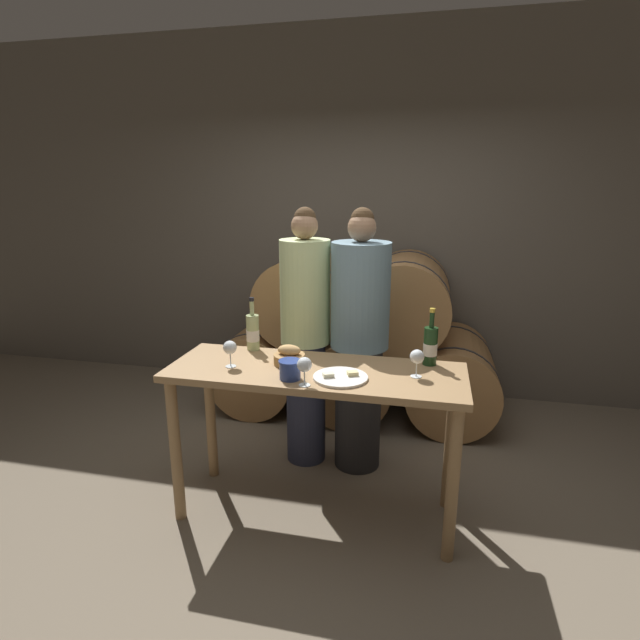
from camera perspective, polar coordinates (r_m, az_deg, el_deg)
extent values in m
plane|color=#726654|center=(3.20, -0.49, -20.97)|extent=(10.00, 10.00, 0.00)
cube|color=#60594F|center=(4.60, 5.41, 11.57)|extent=(10.00, 0.12, 3.20)
cylinder|color=#9E7042|center=(4.48, -6.27, -4.90)|extent=(0.71, 0.93, 0.71)
cylinder|color=#2D2D33|center=(4.22, -7.58, -6.24)|extent=(0.72, 0.02, 0.72)
cylinder|color=#2D2D33|center=(4.75, -5.11, -3.70)|extent=(0.72, 0.02, 0.72)
cylinder|color=#9E7042|center=(4.30, 3.97, -5.73)|extent=(0.71, 0.93, 0.71)
cylinder|color=#2D2D33|center=(4.03, 3.31, -7.21)|extent=(0.72, 0.02, 0.72)
cylinder|color=#2D2D33|center=(4.57, 4.55, -4.42)|extent=(0.72, 0.02, 0.72)
cylinder|color=#9E7042|center=(4.26, 14.78, -6.41)|extent=(0.71, 0.93, 0.71)
cylinder|color=#2D2D33|center=(3.99, 14.89, -7.96)|extent=(0.72, 0.02, 0.72)
cylinder|color=#2D2D33|center=(4.54, 14.68, -5.05)|extent=(0.72, 0.02, 0.72)
cylinder|color=#9E7042|center=(4.19, -1.31, 2.81)|extent=(0.71, 0.93, 0.71)
cylinder|color=#2D2D33|center=(3.91, -2.37, 1.90)|extent=(0.72, 0.02, 0.72)
cylinder|color=#2D2D33|center=(4.47, -0.39, 3.61)|extent=(0.72, 0.02, 0.72)
cylinder|color=#9E7042|center=(4.07, 9.73, 2.23)|extent=(0.71, 0.93, 0.71)
cylinder|color=#2D2D33|center=(3.79, 9.47, 1.25)|extent=(0.72, 0.02, 0.72)
cylinder|color=#2D2D33|center=(4.36, 9.96, 3.09)|extent=(0.72, 0.02, 0.72)
cylinder|color=#99754C|center=(3.03, -16.17, -14.19)|extent=(0.06, 0.06, 0.87)
cylinder|color=#99754C|center=(2.71, 14.91, -17.84)|extent=(0.06, 0.06, 0.87)
cylinder|color=#99754C|center=(3.39, -12.41, -10.61)|extent=(0.06, 0.06, 0.87)
cylinder|color=#99754C|center=(3.11, 14.66, -13.24)|extent=(0.06, 0.06, 0.87)
cube|color=#99754C|center=(2.77, -0.53, -6.02)|extent=(1.64, 0.58, 0.04)
cylinder|color=#2D334C|center=(3.51, -1.62, -9.27)|extent=(0.27, 0.27, 0.87)
cylinder|color=beige|center=(3.27, -1.72, 3.19)|extent=(0.33, 0.33, 0.69)
sphere|color=#997051|center=(3.21, -1.78, 10.71)|extent=(0.17, 0.17, 0.17)
sphere|color=#47331E|center=(3.21, -1.74, 11.56)|extent=(0.14, 0.14, 0.14)
cylinder|color=#232326|center=(3.45, 4.37, -9.84)|extent=(0.31, 0.31, 0.86)
cylinder|color=gray|center=(3.20, 4.65, 2.79)|extent=(0.38, 0.38, 0.68)
sphere|color=#997051|center=(3.13, 4.82, 10.49)|extent=(0.18, 0.18, 0.18)
sphere|color=#47331E|center=(3.14, 4.87, 11.40)|extent=(0.15, 0.15, 0.15)
cylinder|color=#193819|center=(2.86, 12.49, -2.94)|extent=(0.08, 0.08, 0.22)
cylinder|color=#193819|center=(2.82, 12.67, 0.00)|extent=(0.03, 0.03, 0.09)
cylinder|color=gold|center=(2.81, 12.74, 1.09)|extent=(0.03, 0.03, 0.02)
cylinder|color=white|center=(2.87, 12.47, -3.27)|extent=(0.08, 0.08, 0.07)
cylinder|color=#ADBC7F|center=(3.08, -7.69, -1.43)|extent=(0.08, 0.08, 0.22)
cylinder|color=#ADBC7F|center=(3.04, -7.79, 1.34)|extent=(0.03, 0.03, 0.09)
cylinder|color=black|center=(3.02, -7.83, 2.36)|extent=(0.03, 0.03, 0.02)
cylinder|color=white|center=(3.08, -7.68, -1.74)|extent=(0.08, 0.08, 0.07)
cylinder|color=navy|center=(2.62, -3.45, -5.69)|extent=(0.11, 0.11, 0.10)
cylinder|color=navy|center=(2.60, -3.47, -4.76)|extent=(0.12, 0.12, 0.01)
cylinder|color=#A87F4C|center=(2.83, -3.53, -4.49)|extent=(0.18, 0.18, 0.06)
ellipsoid|color=tan|center=(2.82, -3.55, -3.45)|extent=(0.13, 0.08, 0.06)
cylinder|color=white|center=(2.63, 2.36, -6.57)|extent=(0.29, 0.29, 0.01)
cube|color=beige|center=(2.64, 3.75, -6.10)|extent=(0.07, 0.06, 0.02)
cube|color=beige|center=(2.61, 0.96, -6.30)|extent=(0.07, 0.06, 0.02)
cylinder|color=white|center=(2.84, -10.15, -5.23)|extent=(0.06, 0.06, 0.00)
cylinder|color=white|center=(2.83, -10.19, -4.46)|extent=(0.01, 0.01, 0.08)
sphere|color=white|center=(2.81, -10.26, -3.10)|extent=(0.08, 0.08, 0.08)
cylinder|color=white|center=(2.55, -1.81, -7.45)|extent=(0.06, 0.06, 0.00)
cylinder|color=white|center=(2.53, -1.82, -6.61)|extent=(0.01, 0.01, 0.08)
sphere|color=white|center=(2.51, -1.84, -5.11)|extent=(0.08, 0.08, 0.08)
cylinder|color=white|center=(2.70, 10.91, -6.35)|extent=(0.06, 0.06, 0.00)
cylinder|color=white|center=(2.69, 10.96, -5.55)|extent=(0.01, 0.01, 0.08)
sphere|color=white|center=(2.67, 11.03, -4.13)|extent=(0.08, 0.08, 0.08)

